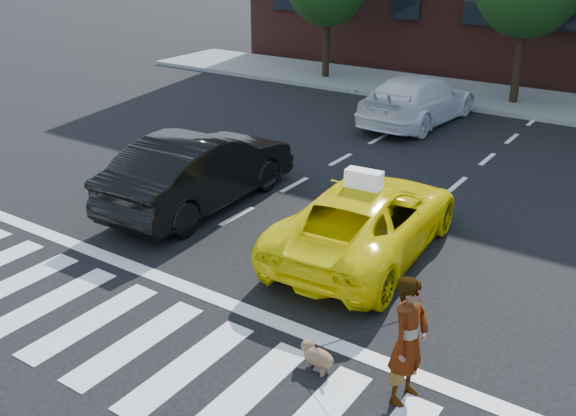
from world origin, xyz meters
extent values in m
plane|color=black|center=(0.00, 0.00, 0.00)|extent=(120.00, 120.00, 0.00)
cube|color=silver|center=(0.00, 0.00, 0.01)|extent=(13.00, 2.40, 0.01)
cube|color=silver|center=(0.00, 1.60, 0.01)|extent=(12.00, 0.30, 0.01)
cube|color=slate|center=(0.00, 17.50, 0.07)|extent=(30.00, 4.00, 0.15)
cylinder|color=black|center=(-7.00, 17.00, 1.62)|extent=(0.28, 0.28, 3.25)
cylinder|color=black|center=(0.50, 17.00, 1.77)|extent=(0.28, 0.28, 3.55)
imported|color=#FFE705|center=(1.40, 4.49, 0.68)|extent=(2.62, 5.05, 1.36)
imported|color=black|center=(-2.65, 4.50, 0.81)|extent=(1.91, 4.99, 1.62)
imported|color=white|center=(-1.40, 13.25, 0.74)|extent=(2.37, 5.20, 1.48)
imported|color=#999999|center=(3.75, 1.10, 0.88)|extent=(0.50, 0.69, 1.76)
ellipsoid|color=olive|center=(2.53, 0.97, 0.20)|extent=(0.51, 0.36, 0.26)
sphere|color=olive|center=(2.31, 1.03, 0.27)|extent=(0.24, 0.24, 0.19)
sphere|color=olive|center=(2.24, 1.06, 0.24)|extent=(0.11, 0.11, 0.09)
cylinder|color=olive|center=(2.74, 0.91, 0.27)|extent=(0.14, 0.08, 0.11)
sphere|color=olive|center=(2.33, 1.09, 0.32)|extent=(0.08, 0.08, 0.07)
sphere|color=olive|center=(2.30, 0.98, 0.32)|extent=(0.08, 0.08, 0.07)
cylinder|color=olive|center=(2.38, 0.96, 0.06)|extent=(0.06, 0.06, 0.12)
cylinder|color=olive|center=(2.42, 1.06, 0.06)|extent=(0.06, 0.06, 0.12)
cylinder|color=olive|center=(2.64, 0.88, 0.06)|extent=(0.06, 0.06, 0.12)
cylinder|color=olive|center=(2.67, 0.99, 0.06)|extent=(0.06, 0.06, 0.12)
cube|color=white|center=(1.40, 4.29, 1.52)|extent=(0.67, 0.33, 0.32)
camera|label=1|loc=(6.22, -5.23, 5.55)|focal=40.00mm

